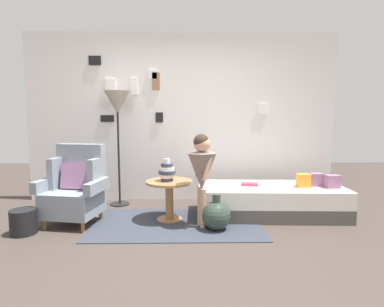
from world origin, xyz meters
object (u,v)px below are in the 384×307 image
(floor_lamp, at_px, (117,108))
(person_child, at_px, (202,168))
(side_table, at_px, (169,192))
(magazine_basket, at_px, (23,222))
(daybed, at_px, (270,201))
(armchair, at_px, (76,188))
(vase_striped, at_px, (167,172))
(book_on_daybed, at_px, (250,184))
(demijohn_near, at_px, (216,215))

(floor_lamp, xyz_separation_m, person_child, (1.19, -0.97, -0.74))
(person_child, bearing_deg, side_table, 147.66)
(magazine_basket, bearing_deg, daybed, 11.87)
(armchair, bearing_deg, vase_striped, 2.75)
(vase_striped, bearing_deg, side_table, 11.18)
(daybed, xyz_separation_m, vase_striped, (-1.36, -0.18, 0.43))
(side_table, height_order, floor_lamp, floor_lamp)
(floor_lamp, bearing_deg, vase_striped, -43.45)
(vase_striped, bearing_deg, armchair, -177.25)
(armchair, bearing_deg, book_on_daybed, 7.11)
(daybed, bearing_deg, armchair, -174.60)
(floor_lamp, height_order, book_on_daybed, floor_lamp)
(daybed, distance_m, magazine_basket, 3.01)
(armchair, xyz_separation_m, daybed, (2.49, 0.24, -0.24))
(armchair, xyz_separation_m, vase_striped, (1.13, 0.05, 0.19))
(person_child, xyz_separation_m, demijohn_near, (0.16, -0.10, -0.54))
(book_on_daybed, relative_size, demijohn_near, 0.52)
(person_child, bearing_deg, magazine_basket, -174.59)
(book_on_daybed, bearing_deg, armchair, -172.89)
(armchair, relative_size, daybed, 0.50)
(side_table, bearing_deg, floor_lamp, 137.71)
(side_table, distance_m, person_child, 0.58)
(side_table, bearing_deg, vase_striped, -168.82)
(vase_striped, relative_size, magazine_basket, 1.01)
(armchair, relative_size, floor_lamp, 0.57)
(person_child, bearing_deg, armchair, 172.92)
(demijohn_near, height_order, magazine_basket, demijohn_near)
(demijohn_near, distance_m, magazine_basket, 2.18)
(vase_striped, bearing_deg, person_child, -30.20)
(armchair, xyz_separation_m, person_child, (1.55, -0.19, 0.27))
(armchair, bearing_deg, side_table, 2.95)
(side_table, xyz_separation_m, demijohn_near, (0.56, -0.35, -0.20))
(demijohn_near, bearing_deg, floor_lamp, 141.72)
(floor_lamp, relative_size, book_on_daybed, 7.67)
(armchair, xyz_separation_m, side_table, (1.15, 0.06, -0.07))
(vase_striped, distance_m, person_child, 0.50)
(armchair, height_order, person_child, person_child)
(armchair, height_order, daybed, armchair)
(book_on_daybed, distance_m, demijohn_near, 0.79)
(side_table, bearing_deg, person_child, -32.34)
(side_table, relative_size, floor_lamp, 0.35)
(book_on_daybed, height_order, magazine_basket, book_on_daybed)
(floor_lamp, bearing_deg, magazine_basket, -125.19)
(person_child, bearing_deg, daybed, 24.64)
(vase_striped, xyz_separation_m, person_child, (0.43, -0.25, 0.08))
(floor_lamp, xyz_separation_m, book_on_daybed, (1.86, -0.50, -1.04))
(person_child, relative_size, demijohn_near, 2.63)
(daybed, relative_size, book_on_daybed, 8.76)
(book_on_daybed, bearing_deg, floor_lamp, 164.87)
(vase_striped, relative_size, book_on_daybed, 1.28)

